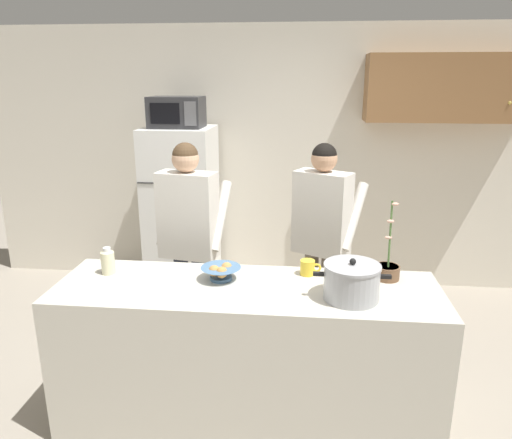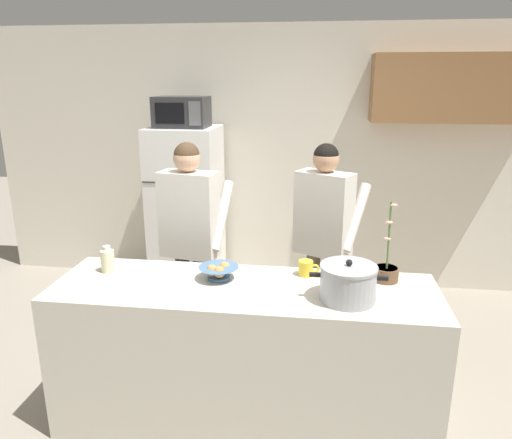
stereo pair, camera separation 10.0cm
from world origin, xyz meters
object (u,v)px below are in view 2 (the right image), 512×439
at_px(microwave, 182,112).
at_px(cooking_pot, 348,283).
at_px(person_near_pot, 190,226).
at_px(refrigerator, 187,212).
at_px(bottle_near_edge, 107,259).
at_px(coffee_mug, 306,268).
at_px(person_by_sink, 324,225).
at_px(bread_bowl, 219,272).
at_px(potted_orchid, 386,271).

height_order(microwave, cooking_pot, microwave).
relative_size(person_near_pot, cooking_pot, 3.92).
relative_size(refrigerator, bottle_near_edge, 9.64).
xyz_separation_m(refrigerator, coffee_mug, (1.22, -1.63, 0.14)).
xyz_separation_m(person_by_sink, bottle_near_edge, (-1.35, -0.84, -0.02)).
distance_m(coffee_mug, bread_bowl, 0.54).
distance_m(refrigerator, coffee_mug, 2.04).
bearing_deg(refrigerator, cooking_pot, -53.26).
bearing_deg(bread_bowl, microwave, 111.68).
xyz_separation_m(microwave, person_near_pot, (0.34, -1.07, -0.76)).
distance_m(refrigerator, potted_orchid, 2.37).
distance_m(person_near_pot, potted_orchid, 1.47).
relative_size(bread_bowl, bottle_near_edge, 1.43).
bearing_deg(coffee_mug, bottle_near_edge, -175.16).
distance_m(refrigerator, bottle_near_edge, 1.75).
xyz_separation_m(refrigerator, cooking_pot, (1.45, -1.95, 0.19)).
xyz_separation_m(microwave, coffee_mug, (1.22, -1.61, -0.83)).
bearing_deg(refrigerator, person_near_pot, -72.90).
xyz_separation_m(person_near_pot, coffee_mug, (0.88, -0.54, -0.07)).
bearing_deg(coffee_mug, person_by_sink, 81.64).
relative_size(microwave, person_near_pot, 0.29).
xyz_separation_m(person_by_sink, cooking_pot, (0.13, -1.05, -0.01)).
relative_size(refrigerator, cooking_pot, 3.90).
xyz_separation_m(microwave, bottle_near_edge, (-0.03, -1.72, -0.79)).
bearing_deg(person_near_pot, refrigerator, 107.10).
relative_size(person_by_sink, cooking_pot, 3.88).
relative_size(microwave, bottle_near_edge, 2.79).
height_order(cooking_pot, coffee_mug, cooking_pot).
xyz_separation_m(microwave, potted_orchid, (1.70, -1.63, -0.81)).
height_order(microwave, bread_bowl, microwave).
bearing_deg(bottle_near_edge, cooking_pot, -8.11).
height_order(refrigerator, potted_orchid, refrigerator).
xyz_separation_m(cooking_pot, bottle_near_edge, (-1.48, 0.21, -0.02)).
distance_m(microwave, person_near_pot, 1.35).
bearing_deg(coffee_mug, bread_bowl, -165.94).
height_order(cooking_pot, bottle_near_edge, cooking_pot).
bearing_deg(potted_orchid, bottle_near_edge, -177.05).
xyz_separation_m(bottle_near_edge, potted_orchid, (1.72, 0.09, -0.02)).
relative_size(person_near_pot, coffee_mug, 12.70).
bearing_deg(coffee_mug, refrigerator, 126.74).
distance_m(person_by_sink, cooking_pot, 1.06).
bearing_deg(coffee_mug, potted_orchid, -1.98).
height_order(coffee_mug, potted_orchid, potted_orchid).
height_order(cooking_pot, bread_bowl, cooking_pot).
height_order(person_near_pot, bread_bowl, person_near_pot).
bearing_deg(microwave, potted_orchid, -43.78).
xyz_separation_m(refrigerator, potted_orchid, (1.70, -1.65, 0.16)).
height_order(refrigerator, person_near_pot, person_near_pot).
height_order(cooking_pot, potted_orchid, potted_orchid).
xyz_separation_m(person_near_pot, bread_bowl, (0.36, -0.67, -0.07)).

